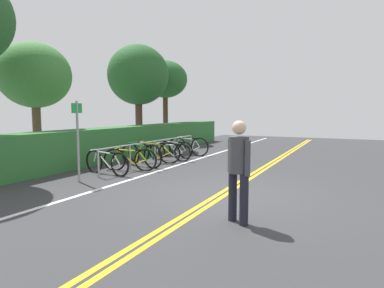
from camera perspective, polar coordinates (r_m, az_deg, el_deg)
ground_plane at (r=7.29m, az=5.36°, el=-8.71°), size 33.34×12.61×0.05m
centre_line_yellow_inner at (r=7.25m, az=5.96°, el=-8.56°), size 30.00×0.10×0.00m
centre_line_yellow_outer at (r=7.31m, az=4.77°, el=-8.44°), size 30.00×0.10×0.00m
bike_lane_stripe_white at (r=8.59m, az=-11.82°, el=-6.40°), size 30.00×0.12×0.00m
bike_rack at (r=11.41m, az=-6.40°, el=-0.39°), size 5.63×0.05×0.78m
bicycle_0 at (r=9.70m, az=-14.44°, el=-3.08°), size 0.46×1.74×0.72m
bicycle_1 at (r=10.13m, az=-10.58°, el=-2.62°), size 0.66×1.57×0.72m
bicycle_2 at (r=10.79m, az=-8.68°, el=-1.88°), size 0.46×1.72×0.79m
bicycle_3 at (r=11.45m, az=-6.49°, el=-1.45°), size 0.67×1.76×0.78m
bicycle_4 at (r=12.00m, az=-3.85°, el=-1.34°), size 0.46×1.67×0.68m
bicycle_5 at (r=12.84m, az=-3.03°, el=-0.87°), size 0.46×1.72×0.68m
bicycle_6 at (r=13.38m, az=-0.63°, el=-0.38°), size 0.46×1.74×0.78m
pedestrian at (r=5.29m, az=8.01°, el=-3.58°), size 0.32×0.43×1.64m
sign_post_near at (r=8.71m, az=-19.05°, el=1.77°), size 0.36×0.07×2.03m
hedge_backdrop at (r=13.71m, az=-9.69°, el=0.63°), size 14.58×0.95×1.18m
tree_mid at (r=12.68m, az=-25.42°, el=10.51°), size 2.42×2.42×4.09m
tree_far_right at (r=16.03m, az=-9.22°, el=11.55°), size 2.84×2.84×4.85m
tree_extra at (r=18.58m, az=-4.63°, el=10.92°), size 2.43×2.43×4.52m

